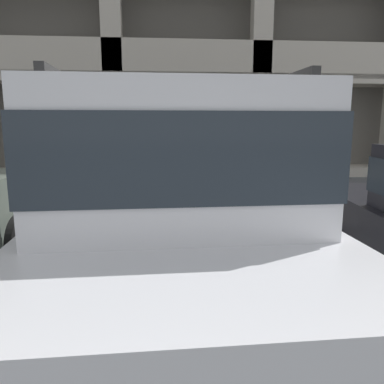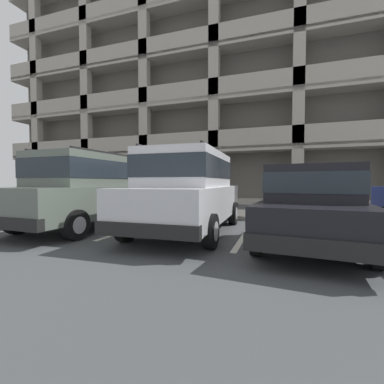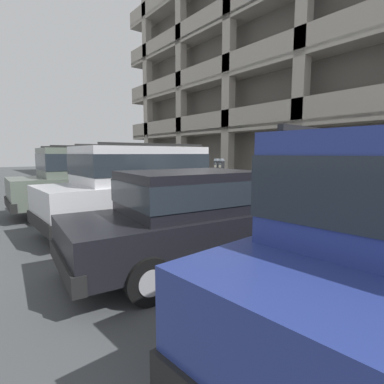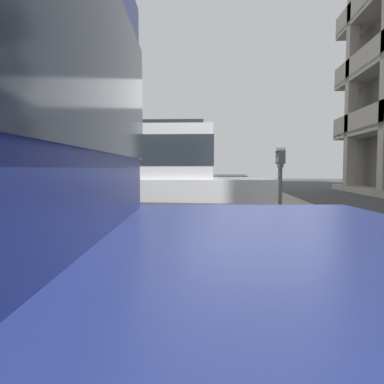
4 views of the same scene
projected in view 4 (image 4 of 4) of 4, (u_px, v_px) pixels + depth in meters
ground_plane at (258, 247)px, 6.41m from camera, size 80.00×80.00×0.10m
sidewalk at (336, 242)px, 6.30m from camera, size 40.00×2.20×0.12m
parking_stall_lines at (164, 264)px, 5.05m from camera, size 11.80×4.80×0.01m
silver_suv at (130, 180)px, 6.42m from camera, size 2.10×4.82×2.03m
red_sedan at (149, 177)px, 9.24m from camera, size 2.13×4.84×2.03m
dark_hatchback at (20, 216)px, 3.74m from camera, size 2.16×4.63×1.54m
parking_meter_near at (280, 170)px, 6.25m from camera, size 0.35×0.12×1.54m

